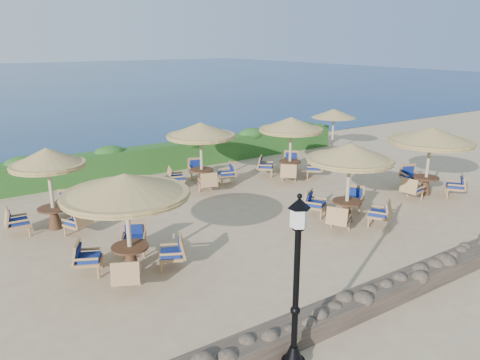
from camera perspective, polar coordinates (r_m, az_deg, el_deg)
The scene contains 12 objects.
ground at distance 16.69m, azimuth 4.27°, elevation -3.74°, with size 120.00×120.00×0.00m, color tan.
sea at distance 83.10m, azimuth -27.22°, elevation 10.82°, with size 160.00×160.00×0.00m, color #0B234C.
hedge at distance 22.39m, azimuth -7.01°, elevation 3.08°, with size 18.00×0.90×1.20m, color #1E4B18.
stone_wall at distance 12.71m, azimuth 21.89°, elevation -10.68°, with size 15.00×0.65×0.44m, color brown.
lamp_post at distance 8.48m, azimuth 6.83°, elevation -13.48°, with size 0.44×0.44×3.31m.
extra_parasol at distance 24.99m, azimuth 11.38°, elevation 7.96°, with size 2.30×2.30×2.41m.
cafe_set_0 at distance 12.06m, azimuth -13.66°, elevation -2.59°, with size 3.23×3.23×2.65m.
cafe_set_1 at distance 15.57m, azimuth 13.18°, elevation 1.42°, with size 2.82×2.82×2.65m.
cafe_set_2 at distance 19.29m, azimuth 22.17°, elevation 4.03°, with size 3.22×3.22×2.65m.
cafe_set_3 at distance 15.71m, azimuth -22.24°, elevation 0.52°, with size 2.57×2.77×2.65m.
cafe_set_4 at distance 19.08m, azimuth -4.77°, elevation 4.56°, with size 2.88×2.88×2.65m.
cafe_set_5 at distance 20.47m, azimuth 6.21°, elevation 5.33°, with size 2.79×2.79×2.65m.
Camera 1 is at (-9.63, -12.34, 5.79)m, focal length 35.00 mm.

